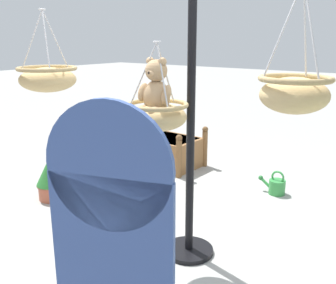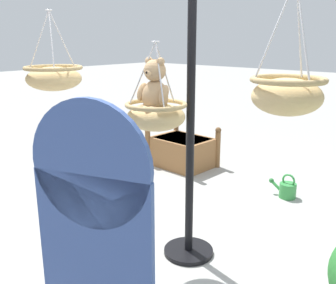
# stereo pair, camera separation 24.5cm
# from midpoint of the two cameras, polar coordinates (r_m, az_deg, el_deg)

# --- Properties ---
(ground_plane) EXTENTS (40.00, 40.00, 0.00)m
(ground_plane) POSITION_cam_midpoint_polar(r_m,az_deg,el_deg) (3.70, -1.07, -15.11)
(ground_plane) COLOR #9E9E99
(display_pole_central) EXTENTS (0.44, 0.44, 2.52)m
(display_pole_central) POSITION_cam_midpoint_polar(r_m,az_deg,el_deg) (3.25, 1.15, -4.14)
(display_pole_central) COLOR black
(display_pole_central) RESTS_ON ground
(hanging_basket_with_teddy) EXTENTS (0.49, 0.49, 0.69)m
(hanging_basket_with_teddy) POSITION_cam_midpoint_polar(r_m,az_deg,el_deg) (3.02, -3.91, 4.06)
(hanging_basket_with_teddy) COLOR tan
(teddy_bear) EXTENTS (0.30, 0.28, 0.44)m
(teddy_bear) POSITION_cam_midpoint_polar(r_m,az_deg,el_deg) (2.98, -4.26, 7.68)
(teddy_bear) COLOR tan
(hanging_basket_left_high) EXTENTS (0.45, 0.45, 0.78)m
(hanging_basket_left_high) POSITION_cam_midpoint_polar(r_m,az_deg,el_deg) (2.45, 15.62, 7.10)
(hanging_basket_left_high) COLOR tan
(hanging_basket_right_low) EXTENTS (0.53, 0.53, 0.71)m
(hanging_basket_right_low) POSITION_cam_midpoint_polar(r_m,az_deg,el_deg) (3.67, -19.36, 9.01)
(hanging_basket_right_low) COLOR tan
(wooden_planter_box) EXTENTS (0.94, 0.75, 0.61)m
(wooden_planter_box) POSITION_cam_midpoint_polar(r_m,az_deg,el_deg) (5.74, -0.96, -1.26)
(wooden_planter_box) COLOR olive
(wooden_planter_box) RESTS_ON ground
(potted_plant_bushy_green) EXTENTS (0.37, 0.37, 0.55)m
(potted_plant_bushy_green) POSITION_cam_midpoint_polar(r_m,az_deg,el_deg) (4.80, -18.32, -4.97)
(potted_plant_bushy_green) COLOR #AD563D
(potted_plant_bushy_green) RESTS_ON ground
(display_sign_board) EXTENTS (0.68, 0.28, 1.59)m
(display_sign_board) POSITION_cam_midpoint_polar(r_m,az_deg,el_deg) (2.11, -11.95, -11.38)
(display_sign_board) COLOR #334C8C
(display_sign_board) RESTS_ON ground
(watering_can) EXTENTS (0.35, 0.20, 0.30)m
(watering_can) POSITION_cam_midpoint_polar(r_m,az_deg,el_deg) (4.91, 14.49, -6.39)
(watering_can) COLOR #338C3F
(watering_can) RESTS_ON ground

